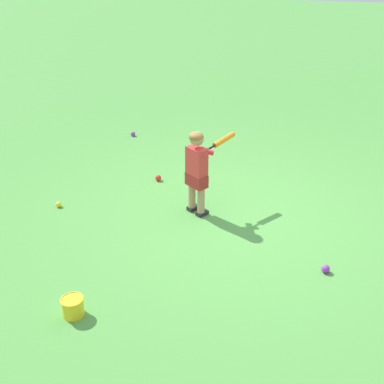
{
  "coord_description": "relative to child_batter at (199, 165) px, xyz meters",
  "views": [
    {
      "loc": [
        -0.5,
        5.42,
        3.22
      ],
      "look_at": [
        0.46,
        0.29,
        0.45
      ],
      "focal_mm": 47.81,
      "sensor_mm": 36.0,
      "label": 1
    }
  ],
  "objects": [
    {
      "name": "ground_plane",
      "position": [
        -0.44,
        0.04,
        -0.65
      ],
      "size": [
        40.0,
        40.0,
        0.0
      ],
      "primitive_type": "plane",
      "color": "#519942"
    },
    {
      "name": "play_ball_by_bucket",
      "position": [
        0.7,
        -0.76,
        -0.61
      ],
      "size": [
        0.09,
        0.09,
        0.09
      ],
      "primitive_type": "sphere",
      "color": "red",
      "rests_on": "ground"
    },
    {
      "name": "play_ball_far_left",
      "position": [
        1.77,
        0.2,
        -0.61
      ],
      "size": [
        0.07,
        0.07,
        0.07
      ],
      "primitive_type": "sphere",
      "color": "yellow",
      "rests_on": "ground"
    },
    {
      "name": "child_batter",
      "position": [
        0.0,
        0.0,
        0.0
      ],
      "size": [
        0.55,
        0.7,
        1.08
      ],
      "color": "#232328",
      "rests_on": "ground"
    },
    {
      "name": "toy_bucket",
      "position": [
        0.8,
        2.08,
        -0.55
      ],
      "size": [
        0.22,
        0.22,
        0.19
      ],
      "color": "yellow",
      "rests_on": "ground"
    },
    {
      "name": "play_ball_midfield",
      "position": [
        1.53,
        -2.32,
        -0.61
      ],
      "size": [
        0.08,
        0.08,
        0.08
      ],
      "primitive_type": "sphere",
      "color": "purple",
      "rests_on": "ground"
    },
    {
      "name": "play_ball_near_batter",
      "position": [
        -1.51,
        0.98,
        -0.61
      ],
      "size": [
        0.09,
        0.09,
        0.09
      ],
      "primitive_type": "sphere",
      "color": "purple",
      "rests_on": "ground"
    }
  ]
}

